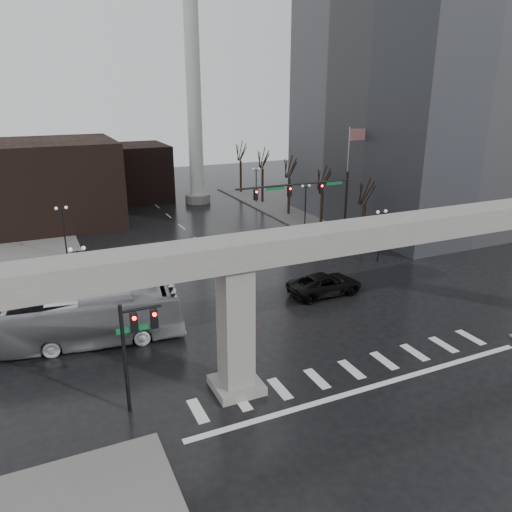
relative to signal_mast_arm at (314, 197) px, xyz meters
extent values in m
plane|color=black|center=(-8.99, -18.80, -5.83)|extent=(160.00, 160.00, 0.00)
cube|color=slate|center=(17.01, 17.20, -5.75)|extent=(28.00, 36.00, 0.15)
cube|color=gray|center=(-8.99, -18.80, 2.17)|extent=(48.00, 2.20, 1.40)
cube|color=gray|center=(-15.99, -18.80, -2.18)|extent=(1.60, 1.60, 7.30)
cube|color=gray|center=(-15.99, -18.80, -5.58)|extent=(2.60, 2.60, 0.50)
cube|color=#5D5D62|center=(19.01, 7.20, 15.17)|extent=(22.00, 26.00, 42.00)
cube|color=black|center=(-22.99, 23.20, -0.83)|extent=(16.00, 14.00, 10.00)
cube|color=black|center=(-10.99, 33.20, -1.83)|extent=(10.00, 10.00, 8.00)
cylinder|color=silver|center=(-2.99, 27.20, 9.17)|extent=(2.00, 2.00, 30.00)
cylinder|color=gray|center=(-2.99, 27.20, -5.23)|extent=(3.60, 3.60, 1.20)
cylinder|color=black|center=(3.81, 0.00, -1.83)|extent=(0.24, 0.24, 8.00)
cylinder|color=black|center=(-2.19, 0.00, 1.37)|extent=(12.00, 0.18, 0.18)
cube|color=black|center=(0.81, 0.00, 0.72)|extent=(0.35, 0.30, 1.00)
cube|color=black|center=(-2.69, 0.00, 0.72)|extent=(0.35, 0.30, 1.00)
cube|color=black|center=(-6.19, 0.00, 0.72)|extent=(0.35, 0.30, 1.00)
sphere|color=#FF0C05|center=(0.81, -0.18, 1.02)|extent=(0.20, 0.20, 0.20)
cube|color=#0D5F2E|center=(2.31, 0.00, 1.17)|extent=(1.80, 0.05, 0.35)
cube|color=#0D5F2E|center=(-4.19, 0.00, 1.17)|extent=(1.80, 0.05, 0.35)
cylinder|color=black|center=(-21.79, -18.30, -2.83)|extent=(0.20, 0.20, 6.00)
cylinder|color=black|center=(-20.79, -18.30, -0.23)|extent=(2.00, 0.14, 0.14)
cube|color=black|center=(-21.19, -18.30, -0.88)|extent=(0.35, 0.30, 1.00)
cube|color=black|center=(-20.19, -18.30, -0.88)|extent=(0.35, 0.30, 1.00)
cube|color=#0D5F2E|center=(-21.29, -18.30, -1.23)|extent=(1.60, 0.05, 0.30)
cylinder|color=silver|center=(6.01, 3.20, 0.17)|extent=(0.12, 0.12, 12.00)
cube|color=#B31613|center=(7.01, 3.20, 5.37)|extent=(2.00, 0.03, 1.20)
cylinder|color=black|center=(4.51, -4.80, -3.43)|extent=(0.14, 0.14, 4.80)
cube|color=black|center=(4.51, -4.80, -1.08)|extent=(0.90, 0.06, 0.06)
sphere|color=silver|center=(4.06, -4.80, -0.88)|extent=(0.32, 0.32, 0.32)
sphere|color=silver|center=(4.96, -4.80, -0.88)|extent=(0.32, 0.32, 0.32)
cylinder|color=black|center=(4.51, 9.20, -3.43)|extent=(0.14, 0.14, 4.80)
cube|color=black|center=(4.51, 9.20, -1.08)|extent=(0.90, 0.06, 0.06)
sphere|color=silver|center=(4.06, 9.20, -0.88)|extent=(0.32, 0.32, 0.32)
sphere|color=silver|center=(4.96, 9.20, -0.88)|extent=(0.32, 0.32, 0.32)
cylinder|color=black|center=(4.51, 23.20, -3.43)|extent=(0.14, 0.14, 4.80)
cube|color=black|center=(4.51, 23.20, -1.08)|extent=(0.90, 0.06, 0.06)
sphere|color=silver|center=(4.06, 23.20, -0.88)|extent=(0.32, 0.32, 0.32)
sphere|color=silver|center=(4.96, 23.20, -0.88)|extent=(0.32, 0.32, 0.32)
cylinder|color=black|center=(-22.49, -4.80, -3.43)|extent=(0.14, 0.14, 4.80)
cube|color=black|center=(-22.49, -4.80, -1.08)|extent=(0.90, 0.06, 0.06)
sphere|color=silver|center=(-22.94, -4.80, -0.88)|extent=(0.32, 0.32, 0.32)
sphere|color=silver|center=(-22.04, -4.80, -0.88)|extent=(0.32, 0.32, 0.32)
cylinder|color=black|center=(-22.49, 9.20, -3.43)|extent=(0.14, 0.14, 4.80)
cube|color=black|center=(-22.49, 9.20, -1.08)|extent=(0.90, 0.06, 0.06)
sphere|color=silver|center=(-22.94, 9.20, -0.88)|extent=(0.32, 0.32, 0.32)
sphere|color=silver|center=(-22.04, 9.20, -0.88)|extent=(0.32, 0.32, 0.32)
cylinder|color=black|center=(-22.49, 23.20, -3.43)|extent=(0.14, 0.14, 4.80)
cube|color=black|center=(-22.49, 23.20, -1.08)|extent=(0.90, 0.06, 0.06)
sphere|color=silver|center=(-22.94, 23.20, -0.88)|extent=(0.32, 0.32, 0.32)
sphere|color=silver|center=(-22.04, 23.20, -0.88)|extent=(0.32, 0.32, 0.32)
cylinder|color=black|center=(5.51, -0.80, -3.55)|extent=(0.34, 0.34, 4.55)
cylinder|color=black|center=(5.51, -0.80, 0.18)|extent=(0.12, 1.52, 2.98)
cylinder|color=black|center=(6.01, -0.55, -0.05)|extent=(0.83, 1.14, 2.51)
cylinder|color=black|center=(5.51, 7.20, -3.50)|extent=(0.34, 0.34, 4.66)
cylinder|color=black|center=(5.51, 7.20, 0.32)|extent=(0.12, 1.55, 3.05)
cylinder|color=black|center=(6.01, 7.45, 0.08)|extent=(0.85, 1.16, 2.57)
cylinder|color=black|center=(5.51, 15.20, -3.45)|extent=(0.34, 0.34, 4.76)
cylinder|color=black|center=(5.51, 15.20, 0.46)|extent=(0.12, 1.59, 3.11)
cylinder|color=black|center=(6.01, 15.45, 0.22)|extent=(0.86, 1.18, 2.62)
cylinder|color=black|center=(5.51, 23.20, -3.40)|extent=(0.34, 0.34, 4.87)
cylinder|color=black|center=(5.51, 23.20, 0.60)|extent=(0.12, 1.62, 3.18)
cylinder|color=black|center=(6.01, 23.45, 0.35)|extent=(0.88, 1.20, 2.68)
cylinder|color=black|center=(5.51, 31.20, -3.34)|extent=(0.34, 0.34, 4.97)
cylinder|color=black|center=(5.51, 31.20, 0.74)|extent=(0.12, 1.65, 3.25)
cylinder|color=black|center=(6.01, 31.45, 0.48)|extent=(0.89, 1.23, 2.74)
imported|color=black|center=(-4.34, -9.37, -4.97)|extent=(6.18, 2.91, 1.71)
imported|color=#AEAFB3|center=(-22.61, -9.99, -4.15)|extent=(12.33, 4.55, 3.35)
camera|label=1|loc=(-24.98, -40.97, 10.13)|focal=35.00mm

